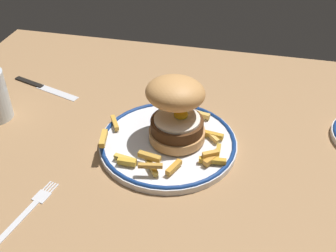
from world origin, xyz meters
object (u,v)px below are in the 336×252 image
fork (27,211)px  burger (176,108)px  dinner_plate (168,142)px  knife (40,86)px

fork → burger: bearing=49.4°
dinner_plate → knife: bearing=157.1°
fork → knife: size_ratio=0.82×
burger → fork: bearing=-130.6°
dinner_plate → fork: bearing=-130.8°
fork → dinner_plate: bearing=49.2°
burger → fork: 29.63cm
dinner_plate → burger: 7.13cm
burger → knife: 36.83cm
burger → fork: burger is taller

